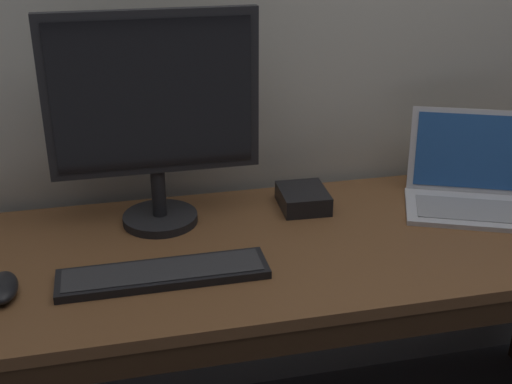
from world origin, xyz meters
name	(u,v)px	position (x,y,z in m)	size (l,w,h in m)	color
desk	(311,308)	(0.00, -0.01, 0.53)	(1.79, 0.65, 0.73)	brown
laptop_silver	(472,186)	(0.48, 0.09, 0.79)	(0.42, 0.37, 0.24)	silver
external_monitor	(154,113)	(-0.36, 0.16, 1.03)	(0.51, 0.19, 0.54)	black
wired_keyboard	(164,274)	(-0.38, -0.11, 0.74)	(0.47, 0.12, 0.02)	black
computer_mouse	(3,288)	(-0.72, -0.10, 0.75)	(0.06, 0.12, 0.04)	black
external_drive_box	(303,198)	(0.03, 0.18, 0.76)	(0.13, 0.15, 0.05)	black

